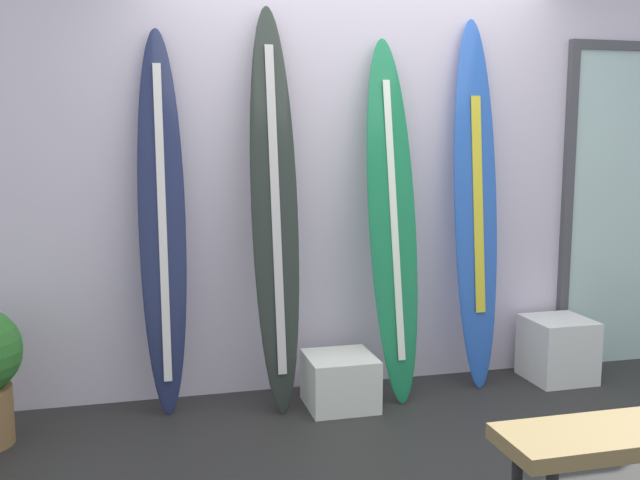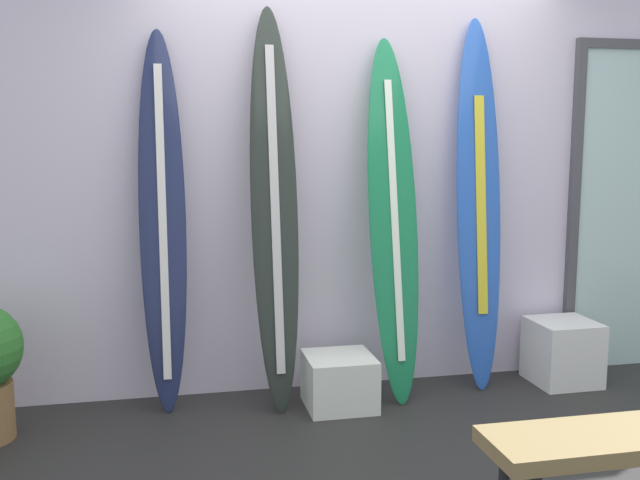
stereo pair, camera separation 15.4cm
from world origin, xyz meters
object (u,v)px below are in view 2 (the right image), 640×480
at_px(surfboard_emerald, 393,222).
at_px(surfboard_cobalt, 479,207).
at_px(display_block_center, 339,381).
at_px(surfboard_navy, 163,225).
at_px(surfboard_charcoal, 274,212).
at_px(bench, 633,445).
at_px(display_block_left, 563,352).

relative_size(surfboard_emerald, surfboard_cobalt, 0.94).
bearing_deg(surfboard_cobalt, display_block_center, -167.99).
bearing_deg(surfboard_navy, surfboard_charcoal, -7.55).
relative_size(surfboard_charcoal, surfboard_emerald, 1.07).
height_order(surfboard_cobalt, bench, surfboard_cobalt).
height_order(surfboard_emerald, bench, surfboard_emerald).
height_order(surfboard_charcoal, display_block_center, surfboard_charcoal).
xyz_separation_m(surfboard_navy, surfboard_cobalt, (1.88, -0.01, 0.06)).
distance_m(surfboard_cobalt, display_block_left, 1.08).
relative_size(surfboard_emerald, display_block_left, 5.33).
relative_size(surfboard_emerald, bench, 1.88).
distance_m(display_block_left, bench, 1.91).
relative_size(surfboard_navy, surfboard_charcoal, 0.94).
height_order(surfboard_cobalt, display_block_left, surfboard_cobalt).
relative_size(surfboard_navy, bench, 1.89).
distance_m(surfboard_navy, surfboard_cobalt, 1.88).
bearing_deg(display_block_center, surfboard_charcoal, 160.44).
distance_m(surfboard_cobalt, display_block_center, 1.34).
xyz_separation_m(surfboard_charcoal, display_block_center, (0.35, -0.12, -0.97)).
height_order(display_block_left, bench, bench).
bearing_deg(display_block_center, surfboard_cobalt, 12.01).
bearing_deg(bench, surfboard_cobalt, 83.96).
bearing_deg(bench, surfboard_charcoal, 121.30).
xyz_separation_m(surfboard_charcoal, surfboard_emerald, (0.70, -0.00, -0.08)).
height_order(display_block_left, display_block_center, display_block_left).
xyz_separation_m(surfboard_navy, bench, (1.69, -1.84, -0.64)).
height_order(surfboard_navy, display_block_center, surfboard_navy).
xyz_separation_m(display_block_left, display_block_center, (-1.47, -0.10, -0.05)).
xyz_separation_m(surfboard_emerald, bench, (0.37, -1.76, -0.64)).
relative_size(surfboard_cobalt, bench, 2.00).
height_order(surfboard_cobalt, display_block_center, surfboard_cobalt).
distance_m(surfboard_charcoal, display_block_left, 2.04).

